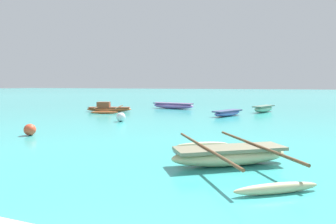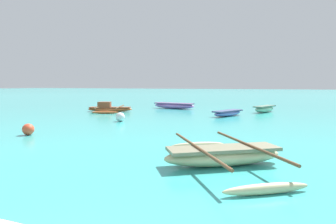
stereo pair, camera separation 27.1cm
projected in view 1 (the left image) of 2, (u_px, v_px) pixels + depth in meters
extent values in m
ellipsoid|color=#BA78CF|center=(173.00, 106.00, 24.07)|extent=(3.68, 1.32, 0.47)
cube|color=#734F7E|center=(173.00, 103.00, 24.05)|extent=(3.39, 1.24, 0.08)
ellipsoid|color=#646FBC|center=(227.00, 113.00, 18.51)|extent=(1.69, 2.63, 0.36)
cube|color=#434974|center=(228.00, 111.00, 18.49)|extent=(1.58, 2.43, 0.08)
ellipsoid|color=#DD6332|center=(109.00, 109.00, 21.44)|extent=(3.20, 1.70, 0.34)
cube|color=brown|center=(109.00, 108.00, 21.43)|extent=(2.96, 1.59, 0.08)
cube|color=brown|center=(104.00, 104.00, 21.41)|extent=(1.02, 0.82, 0.37)
cylinder|color=brown|center=(119.00, 107.00, 21.41)|extent=(1.14, 2.97, 0.07)
cylinder|color=brown|center=(99.00, 107.00, 21.43)|extent=(1.14, 2.97, 0.07)
ellipsoid|color=#DD6332|center=(113.00, 109.00, 23.00)|extent=(1.78, 0.81, 0.20)
ellipsoid|color=#DD6332|center=(104.00, 112.00, 19.88)|extent=(1.78, 0.81, 0.20)
ellipsoid|color=#87BD9B|center=(264.00, 109.00, 21.08)|extent=(1.54, 2.53, 0.46)
cube|color=slate|center=(264.00, 106.00, 21.06)|extent=(1.44, 2.34, 0.08)
ellipsoid|color=#C2BC8B|center=(230.00, 156.00, 7.29)|extent=(2.90, 2.32, 0.45)
cube|color=#777459|center=(230.00, 148.00, 7.28)|extent=(2.69, 2.16, 0.08)
cylinder|color=brown|center=(255.00, 145.00, 7.42)|extent=(2.25, 3.31, 0.07)
cylinder|color=brown|center=(204.00, 147.00, 7.12)|extent=(2.25, 3.31, 0.07)
ellipsoid|color=#C2BC8B|center=(202.00, 145.00, 9.22)|extent=(1.52, 1.11, 0.20)
ellipsoid|color=#C2BC8B|center=(277.00, 188.00, 5.40)|extent=(1.52, 1.11, 0.20)
sphere|color=white|center=(121.00, 117.00, 15.79)|extent=(0.48, 0.48, 0.48)
sphere|color=#E54C2D|center=(30.00, 130.00, 11.52)|extent=(0.45, 0.45, 0.45)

